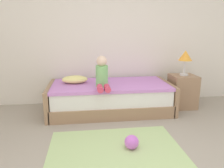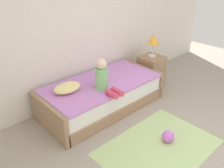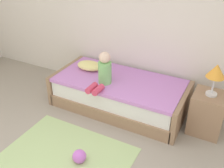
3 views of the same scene
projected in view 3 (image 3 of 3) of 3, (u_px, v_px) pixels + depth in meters
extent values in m
cube|color=silver|center=(151.00, 11.00, 3.90)|extent=(7.20, 0.10, 2.90)
cube|color=#997556|center=(119.00, 101.00, 4.20)|extent=(2.00, 1.00, 0.20)
cube|color=white|center=(119.00, 89.00, 4.09)|extent=(1.94, 0.94, 0.25)
cube|color=#C67FD1|center=(119.00, 81.00, 4.02)|extent=(1.98, 0.98, 0.05)
cube|color=#997556|center=(67.00, 79.00, 4.54)|extent=(0.07, 1.00, 0.50)
cube|color=#997556|center=(182.00, 111.00, 3.72)|extent=(0.07, 1.00, 0.50)
cube|color=#997556|center=(207.00, 113.00, 3.58)|extent=(0.44, 0.44, 0.60)
cylinder|color=silver|center=(211.00, 94.00, 3.43)|extent=(0.15, 0.15, 0.03)
cylinder|color=silver|center=(213.00, 85.00, 3.36)|extent=(0.02, 0.02, 0.24)
cone|color=#F29E33|center=(216.00, 71.00, 3.25)|extent=(0.24, 0.24, 0.18)
cylinder|color=#7FC672|center=(105.00, 73.00, 3.84)|extent=(0.20, 0.20, 0.34)
sphere|color=beige|center=(105.00, 57.00, 3.72)|extent=(0.17, 0.17, 0.17)
cylinder|color=#D83F60|center=(92.00, 88.00, 3.70)|extent=(0.09, 0.22, 0.09)
cylinder|color=#D83F60|center=(98.00, 90.00, 3.65)|extent=(0.09, 0.22, 0.09)
ellipsoid|color=#F2E58C|center=(90.00, 66.00, 4.29)|extent=(0.44, 0.30, 0.13)
sphere|color=#CC66D8|center=(79.00, 156.00, 3.16)|extent=(0.17, 0.17, 0.17)
cube|color=#B2D189|center=(67.00, 155.00, 3.29)|extent=(1.60, 1.10, 0.01)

